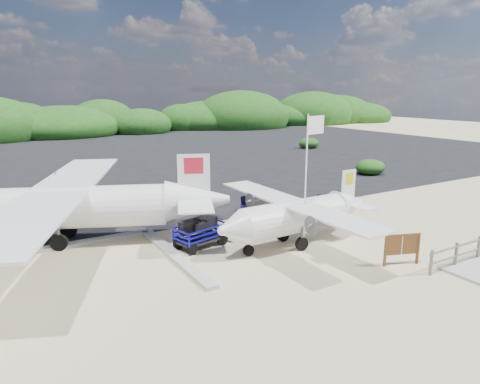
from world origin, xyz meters
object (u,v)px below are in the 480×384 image
object	(u,v)px
signboard	(400,265)
aircraft_small	(6,156)
flagpole	(303,247)
crew_c	(319,209)
crew_b	(242,212)
aircraft_large	(225,159)
baggage_cart	(201,247)
crew_a	(249,206)

from	to	relation	value
signboard	aircraft_small	size ratio (longest dim) A/B	0.19
flagpole	crew_c	size ratio (longest dim) A/B	3.49
flagpole	signboard	bearing A→B (deg)	-59.35
flagpole	aircraft_small	size ratio (longest dim) A/B	0.70
signboard	crew_b	world-z (taller)	crew_b
flagpole	aircraft_large	xyz separation A→B (m)	(8.75, 23.18, 0.00)
crew_b	signboard	bearing A→B (deg)	124.95
crew_c	aircraft_small	bearing A→B (deg)	-75.30
baggage_cart	flagpole	world-z (taller)	flagpole
signboard	crew_b	distance (m)	7.86
crew_b	aircraft_large	xyz separation A→B (m)	(9.60, 19.40, -0.81)
crew_c	aircraft_small	distance (m)	36.78
crew_a	crew_b	xyz separation A→B (m)	(-0.90, -0.82, 0.05)
crew_a	crew_b	size ratio (longest dim) A/B	0.94
signboard	crew_b	xyz separation A→B (m)	(-2.91, 7.26, 0.81)
aircraft_small	crew_a	bearing A→B (deg)	106.33
crew_c	aircraft_small	xyz separation A→B (m)	(-12.53, 34.57, -0.83)
aircraft_large	aircraft_small	xyz separation A→B (m)	(-18.60, 13.50, 0.00)
crew_a	crew_c	xyz separation A→B (m)	(2.64, -2.48, 0.06)
flagpole	aircraft_small	bearing A→B (deg)	105.02
baggage_cart	aircraft_small	xyz separation A→B (m)	(-6.01, 34.34, 0.00)
crew_b	crew_a	bearing A→B (deg)	-124.62
baggage_cart	signboard	world-z (taller)	signboard
flagpole	signboard	world-z (taller)	flagpole
flagpole	crew_c	distance (m)	3.51
signboard	aircraft_large	distance (m)	27.49
aircraft_small	aircraft_large	bearing A→B (deg)	143.22
signboard	aircraft_small	distance (m)	41.89
crew_b	crew_c	bearing A→B (deg)	167.85
crew_b	aircraft_large	world-z (taller)	aircraft_large
crew_a	crew_b	distance (m)	1.21
flagpole	crew_a	distance (m)	4.66
crew_a	crew_c	distance (m)	3.62
crew_c	aircraft_large	world-z (taller)	aircraft_large
baggage_cart	crew_c	bearing A→B (deg)	-15.94
signboard	crew_a	distance (m)	8.36
baggage_cart	signboard	bearing A→B (deg)	-58.56
flagpole	crew_a	world-z (taller)	flagpole
baggage_cart	crew_b	bearing A→B (deg)	11.77
baggage_cart	flagpole	xyz separation A→B (m)	(3.83, -2.34, 0.00)
crew_a	aircraft_small	distance (m)	33.59
aircraft_small	signboard	bearing A→B (deg)	105.71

